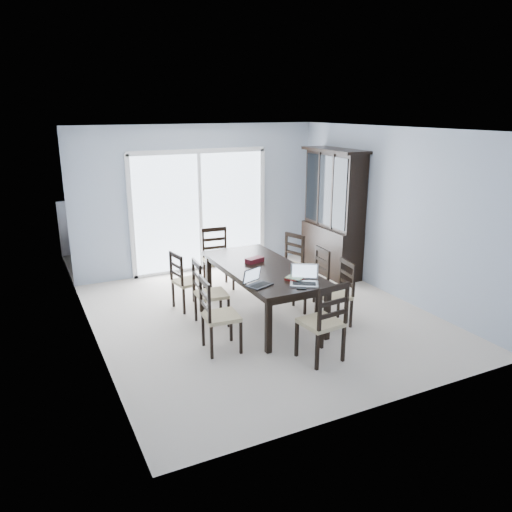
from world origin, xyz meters
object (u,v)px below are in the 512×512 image
object	(u,v)px
chair_left_near	(214,307)
chair_end_far	(216,251)
chair_left_far	(183,275)
chair_right_mid	(316,272)
chair_left_mid	(205,286)
chair_right_near	(340,286)
chair_end_near	(326,314)
game_box	(255,260)
laptop_dark	(259,282)
hot_tub	(148,239)
dining_table	(262,272)
laptop_silver	(304,280)
cell_phone	(301,288)
china_hutch	(333,214)
chair_right_far	(290,256)

from	to	relation	value
chair_left_near	chair_end_far	size ratio (longest dim) A/B	0.96
chair_left_far	chair_right_mid	xyz separation A→B (m)	(1.78, -0.79, 0.02)
chair_left_mid	chair_right_near	distance (m)	1.83
chair_left_near	chair_right_mid	xyz separation A→B (m)	(1.86, 0.64, -0.02)
chair_end_near	game_box	distance (m)	1.75
laptop_dark	hot_tub	world-z (taller)	laptop_dark
dining_table	laptop_dark	world-z (taller)	laptop_dark
chair_right_mid	laptop_dark	bearing A→B (deg)	120.00
dining_table	laptop_silver	world-z (taller)	laptop_silver
chair_left_near	chair_right_near	xyz separation A→B (m)	(1.84, 0.01, -0.03)
dining_table	chair_left_mid	world-z (taller)	chair_left_mid
laptop_dark	hot_tub	size ratio (longest dim) A/B	0.21
chair_right_near	game_box	size ratio (longest dim) A/B	3.91
laptop_silver	cell_phone	bearing A→B (deg)	-101.81
chair_left_mid	cell_phone	xyz separation A→B (m)	(0.85, -1.09, 0.19)
china_hutch	chair_end_near	distance (m)	3.41
chair_left_near	game_box	bearing A→B (deg)	137.10
chair_end_far	game_box	size ratio (longest dim) A/B	4.28
dining_table	game_box	bearing A→B (deg)	91.24
chair_left_far	game_box	world-z (taller)	chair_left_far
chair_right_mid	hot_tub	world-z (taller)	chair_right_mid
china_hutch	laptop_dark	xyz separation A→B (m)	(-2.40, -1.92, -0.27)
chair_right_mid	cell_phone	distance (m)	1.30
hot_tub	chair_right_near	bearing A→B (deg)	-68.29
chair_left_mid	china_hutch	bearing A→B (deg)	116.97
dining_table	china_hutch	world-z (taller)	china_hutch
chair_right_near	chair_end_near	distance (m)	1.15
laptop_dark	laptop_silver	distance (m)	0.56
chair_right_mid	dining_table	bearing A→B (deg)	90.76
chair_right_far	chair_end_far	distance (m)	1.22
game_box	chair_right_mid	bearing A→B (deg)	-16.76
chair_right_mid	cell_phone	xyz separation A→B (m)	(-0.84, -0.97, 0.21)
game_box	chair_right_near	bearing A→B (deg)	-46.40
china_hutch	cell_phone	bearing A→B (deg)	-131.56
china_hutch	game_box	xyz separation A→B (m)	(-2.03, -1.02, -0.29)
chair_left_mid	game_box	bearing A→B (deg)	104.55
china_hutch	chair_left_mid	xyz separation A→B (m)	(-2.84, -1.16, -0.51)
chair_left_near	chair_right_mid	distance (m)	1.97
chair_right_far	chair_left_mid	bearing A→B (deg)	93.32
laptop_dark	chair_right_mid	bearing A→B (deg)	5.88
china_hutch	cell_phone	distance (m)	3.02
dining_table	chair_left_far	distance (m)	1.19
chair_right_near	chair_right_mid	size ratio (longest dim) A/B	0.99
chair_end_far	cell_phone	bearing A→B (deg)	97.84
dining_table	chair_left_near	xyz separation A→B (m)	(-0.99, -0.67, -0.10)
laptop_silver	game_box	world-z (taller)	laptop_silver
laptop_dark	cell_phone	world-z (taller)	laptop_dark
chair_left_mid	chair_right_far	xyz separation A→B (m)	(1.73, 0.71, -0.00)
chair_right_far	laptop_dark	distance (m)	1.97
china_hutch	chair_right_far	world-z (taller)	china_hutch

